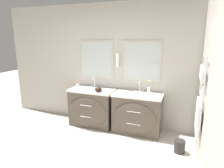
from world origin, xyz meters
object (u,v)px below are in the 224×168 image
toiletry_bottle (77,86)px  flower_vase (149,89)px  vanity_right (137,113)px  vanity_left (92,107)px  waste_bin (180,146)px  amenity_bowl (98,90)px

toiletry_bottle → flower_vase: bearing=5.3°
vanity_right → flower_vase: 0.55m
vanity_right → vanity_left: bearing=180.0°
toiletry_bottle → waste_bin: bearing=-10.6°
vanity_left → flower_vase: (1.21, 0.09, 0.51)m
vanity_left → toiletry_bottle: bearing=-170.5°
vanity_right → waste_bin: vanity_right is taller
vanity_left → waste_bin: 1.94m
toiletry_bottle → vanity_right: bearing=2.2°
vanity_right → waste_bin: size_ratio=4.46×
toiletry_bottle → waste_bin: toiletry_bottle is taller
vanity_left → vanity_right: 1.01m
vanity_right → waste_bin: (0.85, -0.46, -0.30)m
flower_vase → amenity_bowl: bearing=-169.7°
toiletry_bottle → flower_vase: size_ratio=0.53×
vanity_right → flower_vase: bearing=23.7°
amenity_bowl → waste_bin: bearing=-12.4°
vanity_left → vanity_right: size_ratio=1.00×
vanity_right → amenity_bowl: size_ratio=6.38×
vanity_left → amenity_bowl: size_ratio=6.38×
flower_vase → toiletry_bottle: bearing=-174.7°
toiletry_bottle → waste_bin: 2.33m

